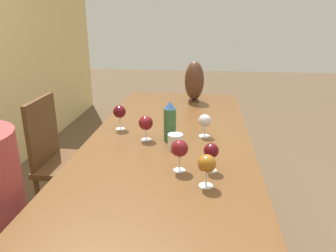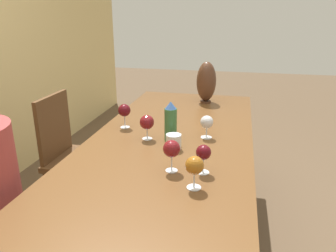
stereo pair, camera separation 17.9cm
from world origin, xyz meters
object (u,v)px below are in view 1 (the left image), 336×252
Objects in this scene: wine_glass_2 at (211,151)px; wine_glass_5 at (180,149)px; vase at (194,81)px; wine_glass_4 at (207,164)px; water_tumbler at (175,142)px; chair_far at (63,157)px; wine_glass_3 at (205,121)px; wine_glass_1 at (120,112)px; wine_glass_6 at (146,123)px; water_bottle at (170,122)px.

wine_glass_2 is 0.90× the size of wine_glass_5.
vase is 2.41× the size of wine_glass_2.
wine_glass_4 is at bearing -175.72° from vase.
water_tumbler is 0.99m from chair_far.
wine_glass_2 is 0.44m from wine_glass_3.
wine_glass_3 is (-0.78, -0.09, -0.08)m from vase.
vase is 1.37m from wine_glass_4.
wine_glass_1 is 1.07× the size of wine_glass_4.
chair_far is (0.67, 0.88, -0.39)m from wine_glass_5.
vase is at bearing 5.72° from wine_glass_2.
wine_glass_4 is at bearing -145.13° from wine_glass_6.
wine_glass_1 is (0.27, 0.37, 0.07)m from water_tumbler.
water_tumbler is at bearing 143.14° from wine_glass_3.
vase is 0.84m from wine_glass_1.
wine_glass_6 is at bearing 93.27° from water_bottle.
wine_glass_3 is at bearing -97.20° from wine_glass_1.
wine_glass_5 is (-0.01, 0.14, 0.01)m from wine_glass_2.
wine_glass_6 is at bearing 164.67° from vase.
water_tumbler is at bearing 176.37° from vase.
wine_glass_6 is (0.49, 0.34, -0.00)m from wine_glass_4.
wine_glass_4 is at bearing -128.53° from chair_far.
wine_glass_6 is (-0.09, 0.33, 0.01)m from wine_glass_3.
wine_glass_4 reaches higher than water_tumbler.
water_tumbler is at bearing 37.84° from wine_glass_2.
wine_glass_5 is (0.13, 0.12, 0.01)m from wine_glass_4.
wine_glass_4 is 0.16× the size of chair_far.
wine_glass_2 is 0.50m from wine_glass_6.
wine_glass_4 is at bearing -156.66° from water_tumbler.
wine_glass_6 is at bearing 34.87° from wine_glass_4.
vase is (0.98, -0.06, 0.13)m from water_tumbler.
water_bottle reaches higher than wine_glass_3.
wine_glass_2 is (-1.22, -0.12, -0.07)m from vase.
water_tumbler is 0.61× the size of wine_glass_2.
chair_far is (0.42, 0.84, -0.32)m from water_tumbler.
wine_glass_1 is at bearing 50.11° from wine_glass_6.
wine_glass_2 is 0.95× the size of wine_glass_4.
chair_far is at bearing 69.38° from water_bottle.
chair_far reaches higher than wine_glass_3.
vase reaches higher than wine_glass_5.
wine_glass_3 is at bearing -173.41° from vase.
water_tumbler is at bearing -160.60° from water_bottle.
wine_glass_4 is (-0.65, -0.53, -0.01)m from wine_glass_1.
wine_glass_5 reaches higher than wine_glass_4.
wine_glass_5 is at bearing -167.27° from water_bottle.
wine_glass_3 is 0.89× the size of wine_glass_5.
vase is at bearing -57.83° from chair_far.
vase reaches higher than water_tumbler.
wine_glass_3 is at bearing -74.04° from wine_glass_6.
chair_far reaches higher than wine_glass_2.
wine_glass_4 is 1.34m from chair_far.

